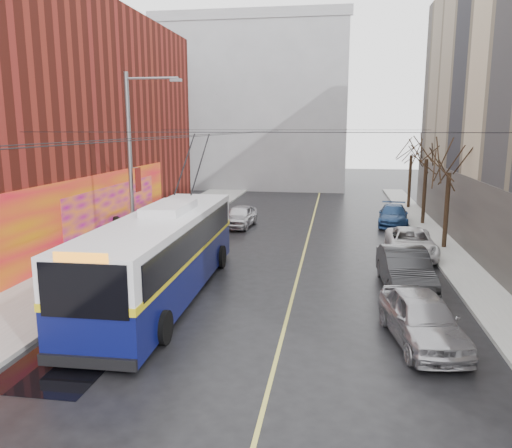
{
  "coord_description": "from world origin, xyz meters",
  "views": [
    {
      "loc": [
        3.03,
        -11.78,
        6.58
      ],
      "look_at": [
        -0.32,
        9.22,
        2.44
      ],
      "focal_mm": 35.0,
      "sensor_mm": 36.0,
      "label": 1
    }
  ],
  "objects_px": {
    "tree_near": "(450,158)",
    "tree_mid": "(427,147)",
    "following_car": "(240,216)",
    "streetlight_pole": "(134,166)",
    "tree_far": "(412,145)",
    "trolleybus": "(163,253)",
    "pedestrian_a": "(107,253)",
    "pedestrian_c": "(114,254)",
    "parked_car_c": "(411,243)",
    "parked_car_b": "(405,269)",
    "parked_car_d": "(393,215)",
    "pedestrian_b": "(118,234)",
    "parked_car_a": "(422,318)"
  },
  "relations": [
    {
      "from": "parked_car_d",
      "to": "pedestrian_b",
      "type": "relative_size",
      "value": 2.45
    },
    {
      "from": "following_car",
      "to": "streetlight_pole",
      "type": "bearing_deg",
      "value": -101.39
    },
    {
      "from": "tree_far",
      "to": "parked_car_b",
      "type": "height_order",
      "value": "tree_far"
    },
    {
      "from": "tree_mid",
      "to": "tree_far",
      "type": "xyz_separation_m",
      "value": [
        0.0,
        7.0,
        -0.11
      ]
    },
    {
      "from": "parked_car_c",
      "to": "tree_near",
      "type": "bearing_deg",
      "value": 42.1
    },
    {
      "from": "parked_car_b",
      "to": "parked_car_c",
      "type": "height_order",
      "value": "parked_car_b"
    },
    {
      "from": "trolleybus",
      "to": "parked_car_d",
      "type": "bearing_deg",
      "value": 56.09
    },
    {
      "from": "trolleybus",
      "to": "following_car",
      "type": "height_order",
      "value": "trolleybus"
    },
    {
      "from": "tree_mid",
      "to": "pedestrian_c",
      "type": "bearing_deg",
      "value": -136.4
    },
    {
      "from": "tree_near",
      "to": "parked_car_c",
      "type": "distance_m",
      "value": 5.02
    },
    {
      "from": "parked_car_c",
      "to": "pedestrian_c",
      "type": "xyz_separation_m",
      "value": [
        -13.49,
        -6.04,
        0.4
      ]
    },
    {
      "from": "pedestrian_b",
      "to": "parked_car_d",
      "type": "bearing_deg",
      "value": -39.03
    },
    {
      "from": "tree_near",
      "to": "tree_far",
      "type": "bearing_deg",
      "value": 90.0
    },
    {
      "from": "parked_car_d",
      "to": "following_car",
      "type": "distance_m",
      "value": 10.43
    },
    {
      "from": "tree_near",
      "to": "tree_far",
      "type": "relative_size",
      "value": 0.97
    },
    {
      "from": "streetlight_pole",
      "to": "tree_near",
      "type": "xyz_separation_m",
      "value": [
        15.14,
        6.0,
        0.13
      ]
    },
    {
      "from": "trolleybus",
      "to": "following_car",
      "type": "relative_size",
      "value": 3.13
    },
    {
      "from": "parked_car_b",
      "to": "trolleybus",
      "type": "bearing_deg",
      "value": -168.48
    },
    {
      "from": "streetlight_pole",
      "to": "parked_car_a",
      "type": "distance_m",
      "value": 14.25
    },
    {
      "from": "tree_far",
      "to": "parked_car_b",
      "type": "relative_size",
      "value": 1.3
    },
    {
      "from": "tree_mid",
      "to": "pedestrian_b",
      "type": "xyz_separation_m",
      "value": [
        -17.03,
        -10.96,
        -4.14
      ]
    },
    {
      "from": "pedestrian_a",
      "to": "parked_car_b",
      "type": "bearing_deg",
      "value": -87.88
    },
    {
      "from": "tree_far",
      "to": "pedestrian_c",
      "type": "distance_m",
      "value": 27.02
    },
    {
      "from": "following_car",
      "to": "pedestrian_c",
      "type": "relative_size",
      "value": 2.23
    },
    {
      "from": "parked_car_c",
      "to": "pedestrian_a",
      "type": "height_order",
      "value": "pedestrian_a"
    },
    {
      "from": "tree_far",
      "to": "pedestrian_a",
      "type": "relative_size",
      "value": 3.66
    },
    {
      "from": "tree_near",
      "to": "following_car",
      "type": "relative_size",
      "value": 1.51
    },
    {
      "from": "streetlight_pole",
      "to": "following_car",
      "type": "xyz_separation_m",
      "value": [
        2.93,
        10.53,
        -4.12
      ]
    },
    {
      "from": "tree_mid",
      "to": "pedestrian_c",
      "type": "height_order",
      "value": "tree_mid"
    },
    {
      "from": "following_car",
      "to": "parked_car_d",
      "type": "bearing_deg",
      "value": 15.93
    },
    {
      "from": "streetlight_pole",
      "to": "tree_near",
      "type": "height_order",
      "value": "streetlight_pole"
    },
    {
      "from": "tree_near",
      "to": "tree_mid",
      "type": "distance_m",
      "value": 7.01
    },
    {
      "from": "streetlight_pole",
      "to": "pedestrian_c",
      "type": "distance_m",
      "value": 4.15
    },
    {
      "from": "tree_far",
      "to": "parked_car_c",
      "type": "xyz_separation_m",
      "value": [
        -2.01,
        -15.72,
        -4.43
      ]
    },
    {
      "from": "pedestrian_a",
      "to": "following_car",
      "type": "bearing_deg",
      "value": -15.96
    },
    {
      "from": "parked_car_a",
      "to": "following_car",
      "type": "bearing_deg",
      "value": 108.22
    },
    {
      "from": "tree_near",
      "to": "pedestrian_b",
      "type": "bearing_deg",
      "value": -166.92
    },
    {
      "from": "streetlight_pole",
      "to": "parked_car_c",
      "type": "distance_m",
      "value": 14.41
    },
    {
      "from": "parked_car_b",
      "to": "pedestrian_b",
      "type": "height_order",
      "value": "pedestrian_b"
    },
    {
      "from": "streetlight_pole",
      "to": "tree_mid",
      "type": "bearing_deg",
      "value": 40.65
    },
    {
      "from": "tree_far",
      "to": "pedestrian_b",
      "type": "height_order",
      "value": "tree_far"
    },
    {
      "from": "trolleybus",
      "to": "following_car",
      "type": "xyz_separation_m",
      "value": [
        0.33,
        14.26,
        -1.02
      ]
    },
    {
      "from": "tree_mid",
      "to": "parked_car_c",
      "type": "xyz_separation_m",
      "value": [
        -2.01,
        -8.72,
        -4.55
      ]
    },
    {
      "from": "streetlight_pole",
      "to": "pedestrian_a",
      "type": "height_order",
      "value": "streetlight_pole"
    },
    {
      "from": "tree_far",
      "to": "following_car",
      "type": "xyz_separation_m",
      "value": [
        -12.21,
        -9.47,
        -4.42
      ]
    },
    {
      "from": "pedestrian_b",
      "to": "pedestrian_c",
      "type": "relative_size",
      "value": 1.01
    },
    {
      "from": "parked_car_b",
      "to": "following_car",
      "type": "relative_size",
      "value": 1.19
    },
    {
      "from": "parked_car_a",
      "to": "parked_car_b",
      "type": "bearing_deg",
      "value": 78.61
    },
    {
      "from": "tree_near",
      "to": "following_car",
      "type": "bearing_deg",
      "value": 159.65
    },
    {
      "from": "tree_near",
      "to": "parked_car_c",
      "type": "xyz_separation_m",
      "value": [
        -2.01,
        -1.72,
        -4.27
      ]
    }
  ]
}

